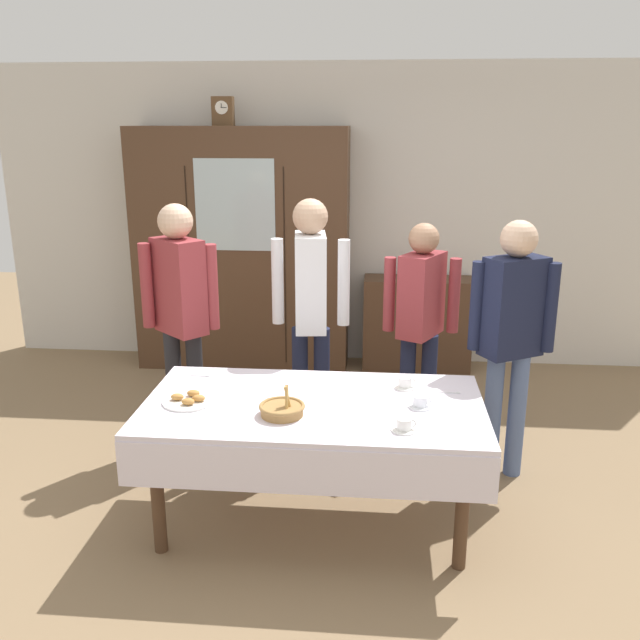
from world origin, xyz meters
The scene contains 19 objects.
ground_plane centered at (0.00, 0.00, 0.00)m, with size 12.00×12.00×0.00m, color #846B4C.
back_wall centered at (0.00, 2.65, 1.35)m, with size 6.40×0.10×2.70m, color silver.
dining_table centered at (0.00, -0.24, 0.64)m, with size 1.84×0.98×0.73m.
wall_cabinet centered at (-0.90, 2.35, 1.08)m, with size 1.91×0.46×2.16m.
mantel_clock centered at (-1.02, 2.35, 2.28)m, with size 0.18×0.11×0.24m.
bookshelf_low centered at (0.69, 2.41, 0.42)m, with size 0.97×0.35×0.84m.
book_stack centered at (0.69, 2.41, 0.89)m, with size 0.18×0.23×0.09m.
tea_cup_mid_right centered at (0.50, 0.06, 0.76)m, with size 0.13×0.13×0.06m.
tea_cup_far_left centered at (0.57, -0.21, 0.76)m, with size 0.13×0.13×0.06m.
tea_cup_near_left centered at (0.48, -0.50, 0.76)m, with size 0.13×0.13×0.06m.
bread_basket centered at (-0.15, -0.38, 0.77)m, with size 0.24×0.24×0.16m.
pastry_plate centered at (-0.67, -0.26, 0.74)m, with size 0.28×0.28×0.05m.
spoon_mid_right centered at (-0.69, 0.13, 0.73)m, with size 0.12×0.02×0.01m.
spoon_back_edge centered at (0.77, 0.00, 0.73)m, with size 0.12×0.02×0.01m.
spoon_near_right centered at (-0.18, -0.16, 0.73)m, with size 0.12×0.02×0.01m.
person_by_cabinet centered at (1.15, 0.46, 1.00)m, with size 0.52×0.35×1.64m.
person_behind_table_left centered at (-0.11, 0.77, 1.05)m, with size 0.52×0.38×1.72m.
person_near_right_end centered at (0.63, 0.97, 0.93)m, with size 0.52×0.41×1.55m.
person_behind_table_right centered at (-0.97, 0.65, 1.04)m, with size 0.52×0.39×1.69m.
Camera 1 is at (0.34, -3.57, 2.19)m, focal length 37.97 mm.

